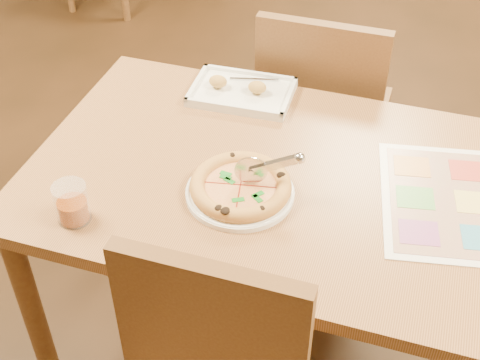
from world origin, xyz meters
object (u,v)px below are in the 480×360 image
(pizza_cutter, at_px, (267,167))
(menu, at_px, (445,201))
(glass_tumbler, at_px, (72,205))
(dining_table, at_px, (275,198))
(plate, at_px, (240,193))
(pizza, at_px, (240,186))
(appetizer_tray, at_px, (241,92))
(chair_far, at_px, (322,100))

(pizza_cutter, xyz_separation_m, menu, (0.43, 0.11, -0.08))
(glass_tumbler, relative_size, menu, 0.24)
(dining_table, bearing_deg, plate, -121.14)
(plate, xyz_separation_m, pizza, (0.00, 0.00, 0.02))
(appetizer_tray, distance_m, glass_tumbler, 0.67)
(pizza, distance_m, menu, 0.51)
(pizza, bearing_deg, appetizer_tray, 107.57)
(pizza_cutter, bearing_deg, pizza, -173.38)
(dining_table, bearing_deg, pizza_cutter, -93.96)
(appetizer_tray, bearing_deg, pizza_cutter, -64.15)
(pizza_cutter, relative_size, appetizer_tray, 0.51)
(chair_far, xyz_separation_m, pizza_cutter, (-0.01, -0.68, 0.24))
(dining_table, relative_size, glass_tumbler, 12.71)
(pizza_cutter, relative_size, glass_tumbler, 1.55)
(chair_far, height_order, menu, chair_far)
(chair_far, relative_size, menu, 1.08)
(chair_far, bearing_deg, pizza_cutter, 89.53)
(chair_far, height_order, plate, chair_far)
(glass_tumbler, bearing_deg, pizza_cutter, 29.28)
(appetizer_tray, bearing_deg, menu, -25.20)
(chair_far, height_order, pizza_cutter, chair_far)
(pizza, xyz_separation_m, menu, (0.49, 0.13, -0.03))
(dining_table, relative_size, pizza, 5.07)
(dining_table, relative_size, menu, 2.99)
(chair_far, distance_m, plate, 0.73)
(dining_table, height_order, glass_tumbler, glass_tumbler)
(plate, height_order, pizza_cutter, pizza_cutter)
(plate, xyz_separation_m, glass_tumbler, (-0.35, -0.20, 0.04))
(pizza_cutter, bearing_deg, dining_table, 70.29)
(pizza_cutter, xyz_separation_m, appetizer_tray, (-0.20, 0.40, -0.07))
(dining_table, relative_size, chair_far, 2.77)
(dining_table, distance_m, pizza, 0.17)
(plate, bearing_deg, pizza, 84.09)
(dining_table, xyz_separation_m, pizza, (-0.07, -0.11, 0.11))
(dining_table, bearing_deg, chair_far, 90.00)
(plate, relative_size, menu, 0.63)
(dining_table, distance_m, menu, 0.44)
(glass_tumbler, xyz_separation_m, menu, (0.85, 0.34, -0.04))
(dining_table, bearing_deg, glass_tumbler, -143.26)
(plate, bearing_deg, menu, 15.28)
(menu, bearing_deg, dining_table, -176.53)
(dining_table, height_order, pizza, pizza)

